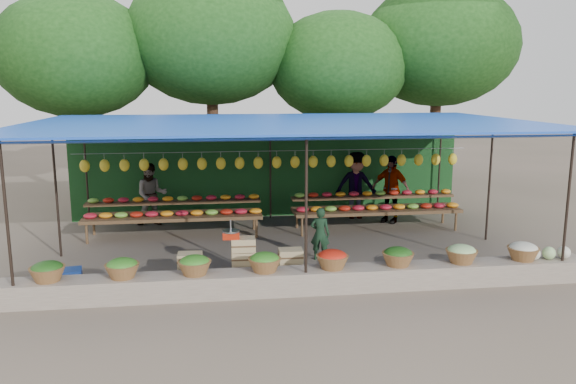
{
  "coord_description": "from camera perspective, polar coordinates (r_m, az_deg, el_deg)",
  "views": [
    {
      "loc": [
        -1.56,
        -12.04,
        3.58
      ],
      "look_at": [
        0.11,
        0.2,
        1.23
      ],
      "focal_mm": 35.0,
      "sensor_mm": 36.0,
      "label": 1
    }
  ],
  "objects": [
    {
      "name": "stone_curb",
      "position": [
        10.01,
        1.67,
        -8.97
      ],
      "size": [
        10.6,
        0.55,
        0.4
      ],
      "primitive_type": "cube",
      "color": "#6C6156",
      "rests_on": "ground"
    },
    {
      "name": "netting_backdrop",
      "position": [
        15.45,
        -1.9,
        2.1
      ],
      "size": [
        10.6,
        0.06,
        2.5
      ],
      "primitive_type": "cube",
      "color": "#1B4D20",
      "rests_on": "ground"
    },
    {
      "name": "customer_right",
      "position": [
        15.04,
        10.37,
        0.3
      ],
      "size": [
        1.06,
        1.03,
        1.78
      ],
      "primitive_type": "imported",
      "rotation": [
        0.0,
        0.0,
        -0.75
      ],
      "color": "slate",
      "rests_on": "ground"
    },
    {
      "name": "fruit_table_right",
      "position": [
        14.31,
        8.91,
        -1.35
      ],
      "size": [
        4.21,
        0.95,
        0.93
      ],
      "color": "#4C361E",
      "rests_on": "ground"
    },
    {
      "name": "stall_canopy",
      "position": [
        12.25,
        -0.45,
        6.51
      ],
      "size": [
        10.8,
        6.6,
        2.82
      ],
      "color": "black",
      "rests_on": "ground"
    },
    {
      "name": "crate_counter",
      "position": [
        10.71,
        -4.68,
        -7.03
      ],
      "size": [
        2.36,
        0.35,
        0.77
      ],
      "color": "tan",
      "rests_on": "ground"
    },
    {
      "name": "blue_crate_back",
      "position": [
        11.04,
        -21.52,
        -8.09
      ],
      "size": [
        0.56,
        0.44,
        0.3
      ],
      "primitive_type": "cube",
      "rotation": [
        0.0,
        0.0,
        0.17
      ],
      "color": "navy",
      "rests_on": "ground"
    },
    {
      "name": "produce_baskets",
      "position": [
        9.88,
        1.1,
        -7.01
      ],
      "size": [
        8.98,
        0.58,
        0.34
      ],
      "color": "brown",
      "rests_on": "stone_curb"
    },
    {
      "name": "fruit_table_left",
      "position": [
        13.75,
        -11.49,
        -1.93
      ],
      "size": [
        4.21,
        0.95,
        0.93
      ],
      "color": "#4C361E",
      "rests_on": "ground"
    },
    {
      "name": "vendor_seated",
      "position": [
        11.67,
        3.28,
        -4.26
      ],
      "size": [
        0.47,
        0.38,
        1.11
      ],
      "primitive_type": "imported",
      "rotation": [
        0.0,
        0.0,
        2.81
      ],
      "color": "#16311D",
      "rests_on": "ground"
    },
    {
      "name": "customer_mid",
      "position": [
        15.33,
        6.92,
        0.67
      ],
      "size": [
        1.18,
        0.68,
        1.82
      ],
      "primitive_type": "imported",
      "rotation": [
        0.0,
        0.0,
        -0.0
      ],
      "color": "slate",
      "rests_on": "ground"
    },
    {
      "name": "tree_row",
      "position": [
        18.28,
        -1.33,
        14.3
      ],
      "size": [
        16.51,
        5.5,
        7.12
      ],
      "color": "#341C13",
      "rests_on": "ground"
    },
    {
      "name": "ground",
      "position": [
        12.66,
        -0.39,
        -5.65
      ],
      "size": [
        60.0,
        60.0,
        0.0
      ],
      "primitive_type": "plane",
      "color": "brown",
      "rests_on": "ground"
    },
    {
      "name": "customer_left",
      "position": [
        14.85,
        -13.7,
        -0.26
      ],
      "size": [
        0.84,
        0.68,
        1.63
      ],
      "primitive_type": "imported",
      "rotation": [
        0.0,
        0.0,
        0.08
      ],
      "color": "slate",
      "rests_on": "ground"
    },
    {
      "name": "weighing_scale",
      "position": [
        10.55,
        -5.83,
        -4.26
      ],
      "size": [
        0.33,
        0.33,
        0.35
      ],
      "color": "red",
      "rests_on": "crate_counter"
    }
  ]
}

